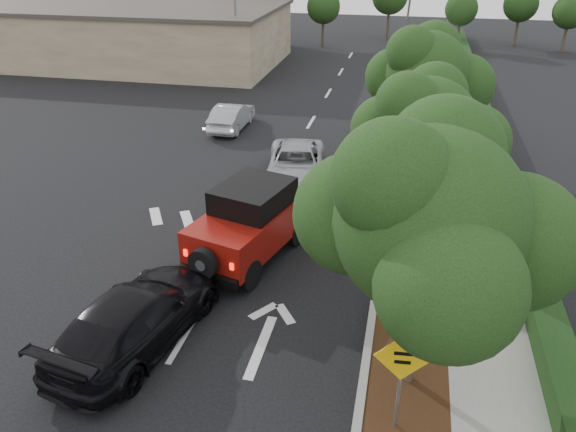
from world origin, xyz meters
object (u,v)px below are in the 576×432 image
(red_jeep, at_px, (252,221))
(speed_hump_sign, at_px, (401,369))
(black_suv_oncoming, at_px, (136,317))
(silver_suv_ahead, at_px, (296,164))

(red_jeep, xyz_separation_m, speed_hump_sign, (4.73, -6.13, 0.44))
(black_suv_oncoming, bearing_deg, red_jeep, -98.34)
(red_jeep, relative_size, speed_hump_sign, 2.04)
(red_jeep, distance_m, speed_hump_sign, 7.76)
(red_jeep, xyz_separation_m, black_suv_oncoming, (-1.62, -4.70, -0.44))
(red_jeep, bearing_deg, silver_suv_ahead, 104.36)
(silver_suv_ahead, relative_size, black_suv_oncoming, 0.94)
(silver_suv_ahead, relative_size, speed_hump_sign, 2.09)
(black_suv_oncoming, distance_m, speed_hump_sign, 6.58)
(red_jeep, distance_m, black_suv_oncoming, 4.99)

